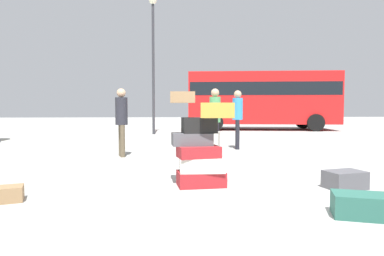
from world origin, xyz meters
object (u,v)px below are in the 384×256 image
(suitcase_teal_right_side, at_px, (362,206))
(parked_bus, at_px, (262,97))
(person_bearded_onlooker, at_px, (238,114))
(person_tourist_with_camera, at_px, (121,116))
(person_passerby_in_red, at_px, (215,115))
(lamp_post, at_px, (153,45))
(suitcase_cream_foreground_far, at_px, (213,146))
(suitcase_charcoal_behind_tower, at_px, (345,180))
(suitcase_tower, at_px, (200,148))

(suitcase_teal_right_side, xyz_separation_m, parked_bus, (3.22, 15.01, 1.70))
(person_bearded_onlooker, bearing_deg, person_tourist_with_camera, -56.48)
(person_passerby_in_red, distance_m, parked_bus, 10.39)
(lamp_post, bearing_deg, suitcase_cream_foreground_far, -78.15)
(person_passerby_in_red, bearing_deg, suitcase_charcoal_behind_tower, 47.98)
(suitcase_teal_right_side, distance_m, person_passerby_in_red, 5.60)
(suitcase_teal_right_side, xyz_separation_m, person_bearded_onlooker, (-0.05, 6.24, 0.90))
(suitcase_tower, distance_m, person_tourist_with_camera, 3.67)
(person_bearded_onlooker, xyz_separation_m, person_passerby_in_red, (-0.78, -0.77, -0.00))
(suitcase_teal_right_side, height_order, suitcase_cream_foreground_far, suitcase_cream_foreground_far)
(suitcase_charcoal_behind_tower, relative_size, parked_bus, 0.07)
(person_tourist_with_camera, bearing_deg, lamp_post, 158.59)
(suitcase_cream_foreground_far, distance_m, person_passerby_in_red, 1.45)
(suitcase_cream_foreground_far, relative_size, suitcase_charcoal_behind_tower, 1.16)
(suitcase_cream_foreground_far, height_order, person_passerby_in_red, person_passerby_in_red)
(person_passerby_in_red, bearing_deg, person_bearded_onlooker, 164.69)
(suitcase_teal_right_side, bearing_deg, lamp_post, 121.65)
(suitcase_cream_foreground_far, distance_m, lamp_post, 8.87)
(suitcase_teal_right_side, bearing_deg, suitcase_cream_foreground_far, 123.12)
(suitcase_tower, height_order, parked_bus, parked_bus)
(person_bearded_onlooker, bearing_deg, suitcase_cream_foreground_far, -15.60)
(suitcase_cream_foreground_far, height_order, parked_bus, parked_bus)
(suitcase_cream_foreground_far, bearing_deg, parked_bus, 85.42)
(suitcase_teal_right_side, relative_size, person_passerby_in_red, 0.36)
(lamp_post, bearing_deg, person_tourist_with_camera, -94.23)
(suitcase_charcoal_behind_tower, height_order, lamp_post, lamp_post)
(suitcase_teal_right_side, distance_m, lamp_post, 13.00)
(person_bearded_onlooker, bearing_deg, person_passerby_in_red, -34.47)
(suitcase_teal_right_side, height_order, suitcase_charcoal_behind_tower, suitcase_charcoal_behind_tower)
(person_passerby_in_red, bearing_deg, suitcase_cream_foreground_far, 19.80)
(suitcase_cream_foreground_far, relative_size, person_bearded_onlooker, 0.38)
(suitcase_teal_right_side, bearing_deg, person_tourist_with_camera, 142.44)
(person_tourist_with_camera, bearing_deg, person_passerby_in_red, 85.78)
(suitcase_teal_right_side, distance_m, suitcase_cream_foreground_far, 4.35)
(suitcase_cream_foreground_far, xyz_separation_m, person_passerby_in_red, (0.23, 1.25, 0.70))
(person_tourist_with_camera, bearing_deg, suitcase_teal_right_side, 16.25)
(suitcase_tower, height_order, person_passerby_in_red, person_passerby_in_red)
(parked_bus, bearing_deg, suitcase_teal_right_side, -93.80)
(person_tourist_with_camera, height_order, lamp_post, lamp_post)
(suitcase_charcoal_behind_tower, bearing_deg, person_bearded_onlooker, 82.66)
(suitcase_tower, distance_m, parked_bus, 14.27)
(suitcase_teal_right_side, bearing_deg, suitcase_tower, 153.67)
(person_bearded_onlooker, bearing_deg, lamp_post, -144.54)
(suitcase_cream_foreground_far, distance_m, suitcase_charcoal_behind_tower, 3.33)
(lamp_post, bearing_deg, suitcase_tower, -84.06)
(person_tourist_with_camera, distance_m, parked_bus, 12.01)
(person_tourist_with_camera, bearing_deg, suitcase_tower, 9.16)
(person_tourist_with_camera, height_order, parked_bus, parked_bus)
(suitcase_teal_right_side, relative_size, parked_bus, 0.07)
(person_passerby_in_red, relative_size, parked_bus, 0.21)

